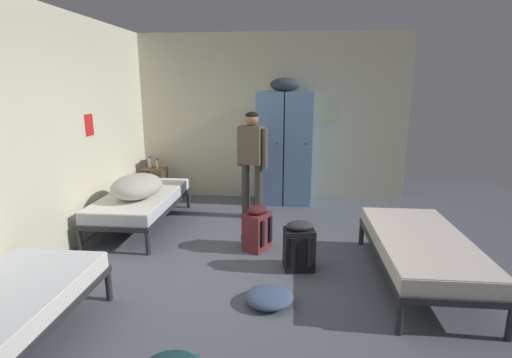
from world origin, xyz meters
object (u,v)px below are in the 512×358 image
object	(u,v)px
water_bottle	(150,163)
lotion_bottle	(158,164)
person_traveler	(252,155)
locker_bank	(284,146)
shelf_unit	(155,181)
bed_right	(421,246)
bedding_heap	(137,186)
bed_left_rear	(141,201)
clothes_pile_denim	(269,297)
backpack_maroon	(256,229)
backpack_black	(299,246)

from	to	relation	value
water_bottle	lotion_bottle	bearing A→B (deg)	-21.80
person_traveler	lotion_bottle	world-z (taller)	person_traveler
locker_bank	shelf_unit	size ratio (longest dim) A/B	3.63
bed_right	bedding_heap	distance (m)	3.54
bed_right	bed_left_rear	bearing A→B (deg)	159.34
shelf_unit	clothes_pile_denim	world-z (taller)	shelf_unit
water_bottle	clothes_pile_denim	world-z (taller)	water_bottle
lotion_bottle	backpack_maroon	xyz separation A→B (m)	(1.86, -1.87, -0.39)
locker_bank	backpack_black	distance (m)	2.59
bed_left_rear	backpack_maroon	world-z (taller)	backpack_maroon
backpack_maroon	lotion_bottle	bearing A→B (deg)	134.90
backpack_maroon	clothes_pile_denim	bearing A→B (deg)	-79.30
bed_right	backpack_maroon	size ratio (longest dim) A/B	3.45
bed_left_rear	bed_right	distance (m)	3.63
bed_right	lotion_bottle	bearing A→B (deg)	144.83
water_bottle	lotion_bottle	distance (m)	0.16
locker_bank	bedding_heap	distance (m)	2.50
locker_bank	backpack_maroon	distance (m)	2.13
locker_bank	clothes_pile_denim	xyz separation A→B (m)	(-0.04, -3.22, -0.90)
bed_right	water_bottle	xyz separation A→B (m)	(-3.73, 2.58, 0.28)
backpack_black	person_traveler	bearing A→B (deg)	112.08
clothes_pile_denim	person_traveler	bearing A→B (deg)	99.56
backpack_black	clothes_pile_denim	distance (m)	0.81
locker_bank	clothes_pile_denim	distance (m)	3.35
shelf_unit	bedding_heap	size ratio (longest dim) A/B	0.66
clothes_pile_denim	backpack_maroon	bearing A→B (deg)	100.70
backpack_black	locker_bank	bearing A→B (deg)	95.32
locker_bank	lotion_bottle	distance (m)	2.16
person_traveler	backpack_black	bearing A→B (deg)	-67.92
backpack_maroon	water_bottle	bearing A→B (deg)	136.22
bedding_heap	backpack_maroon	distance (m)	1.74
bed_left_rear	person_traveler	xyz separation A→B (m)	(1.50, 0.57, 0.57)
bedding_heap	water_bottle	bearing A→B (deg)	103.80
bed_left_rear	water_bottle	xyz separation A→B (m)	(-0.33, 1.30, 0.28)
shelf_unit	backpack_black	bearing A→B (deg)	-44.51
locker_bank	clothes_pile_denim	world-z (taller)	locker_bank
shelf_unit	clothes_pile_denim	xyz separation A→B (m)	(2.16, -3.13, -0.28)
bed_left_rear	water_bottle	bearing A→B (deg)	104.24
backpack_black	bed_left_rear	bearing A→B (deg)	153.01
bed_right	person_traveler	xyz separation A→B (m)	(-1.90, 1.85, 0.57)
backpack_maroon	backpack_black	size ratio (longest dim) A/B	1.00
bed_right	clothes_pile_denim	size ratio (longest dim) A/B	4.27
locker_bank	clothes_pile_denim	bearing A→B (deg)	-90.78
locker_bank	backpack_black	bearing A→B (deg)	-84.68
backpack_maroon	bed_right	bearing A→B (deg)	-20.91
person_traveler	bed_left_rear	bearing A→B (deg)	-159.21
lotion_bottle	water_bottle	bearing A→B (deg)	158.20
person_traveler	backpack_maroon	xyz separation A→B (m)	(0.18, -1.19, -0.70)
locker_bank	bedding_heap	bearing A→B (deg)	-140.61
lotion_bottle	person_traveler	bearing A→B (deg)	-21.72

